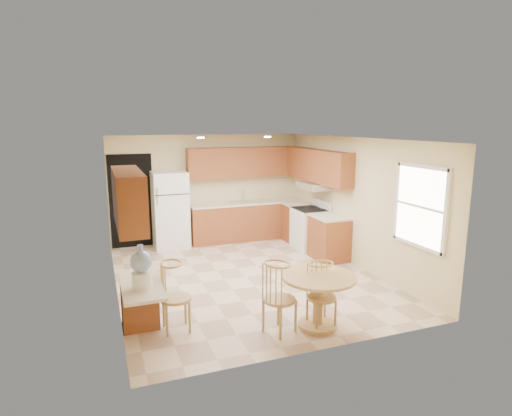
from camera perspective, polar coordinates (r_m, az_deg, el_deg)
name	(u,v)px	position (r m, az deg, el deg)	size (l,w,h in m)	color
floor	(246,277)	(7.94, -1.36, -9.14)	(5.50, 5.50, 0.00)	beige
ceiling	(245,139)	(7.44, -1.45, 9.21)	(4.50, 5.50, 0.02)	white
wall_back	(208,188)	(10.19, -6.48, 2.66)	(4.50, 0.02, 2.50)	beige
wall_front	(321,254)	(5.15, 8.72, -6.05)	(4.50, 0.02, 2.50)	beige
wall_left	(112,220)	(7.19, -18.60, -1.52)	(0.02, 5.50, 2.50)	beige
wall_right	(354,202)	(8.58, 12.94, 0.80)	(0.02, 5.50, 2.50)	beige
doorway	(131,201)	(9.94, -16.27, 0.88)	(0.90, 0.02, 2.10)	black
base_cab_back	(247,221)	(10.30, -1.25, -1.79)	(2.75, 0.60, 0.87)	brown
counter_back	(247,203)	(10.21, -1.26, 0.70)	(2.75, 0.63, 0.04)	beige
base_cab_right_a	(298,223)	(10.17, 5.59, -2.01)	(0.60, 0.59, 0.87)	brown
counter_right_a	(298,204)	(10.08, 5.64, 0.50)	(0.63, 0.59, 0.04)	beige
base_cab_right_b	(329,238)	(8.93, 9.69, -4.02)	(0.60, 0.80, 0.87)	brown
counter_right_b	(330,217)	(8.82, 9.79, -1.17)	(0.63, 0.80, 0.04)	beige
upper_cab_back	(245,162)	(10.20, -1.53, 6.13)	(2.75, 0.33, 0.70)	brown
upper_cab_right	(318,166)	(9.44, 8.22, 5.59)	(0.33, 2.42, 0.70)	brown
upper_cab_left	(128,199)	(5.52, -16.64, 1.18)	(0.33, 1.40, 0.70)	brown
sink	(246,202)	(10.20, -1.39, 0.81)	(0.78, 0.44, 0.01)	silver
range_hood	(314,186)	(9.42, 7.78, 2.96)	(0.50, 0.76, 0.14)	silver
desk_pedestal	(140,302)	(6.21, -15.24, -11.98)	(0.48, 0.42, 0.72)	brown
desk_top	(141,285)	(5.72, -15.07, -9.84)	(0.50, 1.20, 0.04)	beige
window	(421,207)	(7.08, 21.10, 0.18)	(0.06, 1.12, 1.30)	white
can_light_a	(201,138)	(8.45, -7.40, 9.27)	(0.14, 0.14, 0.02)	white
can_light_b	(268,137)	(8.88, 1.55, 9.46)	(0.14, 0.14, 0.02)	white
refrigerator	(170,210)	(9.73, -11.36, -0.26)	(0.76, 0.74, 1.71)	white
stove	(310,228)	(9.57, 7.23, -2.70)	(0.65, 0.76, 1.09)	white
dining_table	(318,294)	(5.99, 8.32, -11.22)	(1.01, 1.01, 0.75)	tan
chair_table_a	(283,293)	(5.69, 3.56, -11.24)	(0.43, 0.55, 0.97)	tan
chair_table_b	(325,292)	(5.92, 9.18, -10.94)	(0.40, 0.40, 0.90)	tan
chair_desk	(177,292)	(5.84, -10.53, -10.96)	(0.42, 0.54, 0.95)	tan
water_crock	(141,269)	(5.46, -15.04, -7.83)	(0.27, 0.27, 0.55)	white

